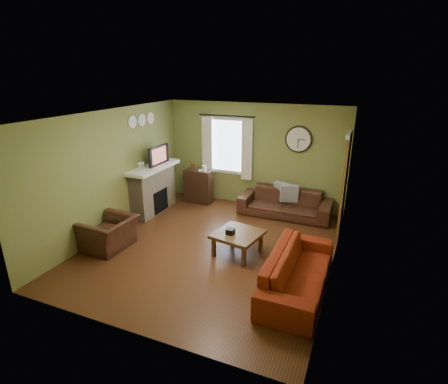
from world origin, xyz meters
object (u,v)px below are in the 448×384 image
at_px(sofa_red, 298,271).
at_px(coffee_table, 238,243).
at_px(sofa_brown, 285,203).
at_px(armchair, 109,233).
at_px(bookshelf, 198,186).

bearing_deg(sofa_red, coffee_table, 61.83).
relative_size(sofa_brown, sofa_red, 0.99).
height_order(armchair, coffee_table, armchair).
distance_m(bookshelf, sofa_brown, 2.33).
relative_size(bookshelf, sofa_red, 0.40).
bearing_deg(bookshelf, sofa_brown, -0.11).
relative_size(sofa_red, armchair, 2.30).
bearing_deg(bookshelf, coffee_table, -48.61).
distance_m(sofa_brown, armchair, 4.07).
bearing_deg(sofa_red, bookshelf, 48.15).
bearing_deg(armchair, coffee_table, 108.96).
xyz_separation_m(bookshelf, armchair, (-0.48, -2.95, -0.13)).
bearing_deg(coffee_table, sofa_brown, 79.95).
bearing_deg(sofa_red, sofa_brown, 17.28).
xyz_separation_m(sofa_brown, sofa_red, (0.90, -2.88, 0.00)).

